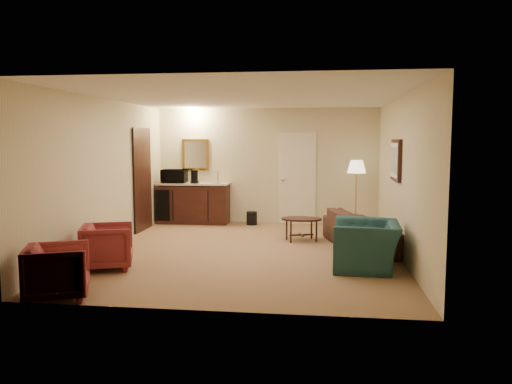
# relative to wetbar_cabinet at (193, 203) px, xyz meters

# --- Properties ---
(ground) EXTENTS (6.00, 6.00, 0.00)m
(ground) POSITION_rel_wetbar_cabinet_xyz_m (1.65, -2.72, -0.46)
(ground) COLOR olive
(ground) RESTS_ON ground
(room_walls) EXTENTS (5.02, 6.01, 2.61)m
(room_walls) POSITION_rel_wetbar_cabinet_xyz_m (1.55, -1.95, 1.26)
(room_walls) COLOR beige
(room_walls) RESTS_ON ground
(wetbar_cabinet) EXTENTS (1.64, 0.58, 0.92)m
(wetbar_cabinet) POSITION_rel_wetbar_cabinet_xyz_m (0.00, 0.00, 0.00)
(wetbar_cabinet) COLOR #361A11
(wetbar_cabinet) RESTS_ON ground
(sofa) EXTENTS (1.17, 2.22, 0.83)m
(sofa) POSITION_rel_wetbar_cabinet_xyz_m (3.60, -2.22, -0.04)
(sofa) COLOR black
(sofa) RESTS_ON ground
(teal_armchair) EXTENTS (0.76, 1.11, 0.94)m
(teal_armchair) POSITION_rel_wetbar_cabinet_xyz_m (3.54, -3.62, 0.01)
(teal_armchair) COLOR #1C4846
(teal_armchair) RESTS_ON ground
(rose_chair_near) EXTENTS (0.86, 0.89, 0.73)m
(rose_chair_near) POSITION_rel_wetbar_cabinet_xyz_m (-0.25, -4.11, -0.10)
(rose_chair_near) COLOR maroon
(rose_chair_near) RESTS_ON ground
(rose_chair_far) EXTENTS (0.88, 0.90, 0.72)m
(rose_chair_far) POSITION_rel_wetbar_cabinet_xyz_m (-0.25, -5.52, -0.10)
(rose_chair_far) COLOR maroon
(rose_chair_far) RESTS_ON ground
(coffee_table) EXTENTS (0.88, 0.72, 0.44)m
(coffee_table) POSITION_rel_wetbar_cabinet_xyz_m (2.52, -1.72, -0.24)
(coffee_table) COLOR black
(coffee_table) RESTS_ON ground
(floor_lamp) EXTENTS (0.51, 0.51, 1.47)m
(floor_lamp) POSITION_rel_wetbar_cabinet_xyz_m (3.61, -0.32, 0.28)
(floor_lamp) COLOR #C08C40
(floor_lamp) RESTS_ON ground
(waste_bin) EXTENTS (0.30, 0.30, 0.30)m
(waste_bin) POSITION_rel_wetbar_cabinet_xyz_m (1.35, -0.07, -0.31)
(waste_bin) COLOR black
(waste_bin) RESTS_ON ground
(microwave) EXTENTS (0.55, 0.31, 0.37)m
(microwave) POSITION_rel_wetbar_cabinet_xyz_m (-0.42, -0.07, 0.65)
(microwave) COLOR black
(microwave) RESTS_ON wetbar_cabinet
(coffee_maker) EXTENTS (0.19, 0.19, 0.29)m
(coffee_maker) POSITION_rel_wetbar_cabinet_xyz_m (0.06, -0.12, 0.61)
(coffee_maker) COLOR black
(coffee_maker) RESTS_ON wetbar_cabinet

